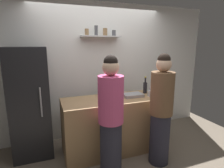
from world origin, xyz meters
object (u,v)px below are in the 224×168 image
baking_pan (133,95)px  water_bottle_plastic (101,89)px  utensil_holder (151,93)px  person_pink_top (111,119)px  wine_bottle_dark_glass (145,87)px  wine_bottle_pale_glass (104,92)px  person_brown_jacket (161,111)px  wine_bottle_amber_glass (117,91)px  refrigerator (31,103)px  wine_bottle_green_glass (108,89)px

baking_pan → water_bottle_plastic: (-0.48, 0.27, 0.09)m
utensil_holder → person_pink_top: (-0.93, -0.50, -0.14)m
utensil_holder → water_bottle_plastic: water_bottle_plastic is taller
baking_pan → wine_bottle_dark_glass: 0.35m
wine_bottle_dark_glass → wine_bottle_pale_glass: 0.85m
wine_bottle_dark_glass → utensil_holder: bearing=-93.2°
utensil_holder → person_pink_top: size_ratio=0.12×
utensil_holder → person_brown_jacket: 0.53m
utensil_holder → wine_bottle_amber_glass: bearing=163.3°
refrigerator → utensil_holder: refrigerator is taller
refrigerator → water_bottle_plastic: refrigerator is taller
wine_bottle_amber_glass → water_bottle_plastic: (-0.23, 0.20, 0.01)m
person_pink_top → refrigerator: bearing=-41.5°
wine_bottle_amber_glass → person_brown_jacket: bearing=-56.6°
refrigerator → wine_bottle_dark_glass: (1.97, -0.23, 0.15)m
wine_bottle_green_glass → baking_pan: bearing=-37.7°
person_pink_top → wine_bottle_green_glass: bearing=-105.6°
wine_bottle_dark_glass → wine_bottle_amber_glass: bearing=-174.8°
person_pink_top → utensil_holder: bearing=-150.8°
refrigerator → baking_pan: refrigerator is taller
utensil_holder → wine_bottle_green_glass: bearing=150.3°
refrigerator → utensil_holder: 2.01m
refrigerator → wine_bottle_pale_glass: refrigerator is taller
refrigerator → person_brown_jacket: 2.06m
wine_bottle_amber_glass → utensil_holder: bearing=-16.7°
refrigerator → wine_bottle_amber_glass: bearing=-11.4°
wine_bottle_dark_glass → person_brown_jacket: person_brown_jacket is taller
utensil_holder → water_bottle_plastic: 0.87m
wine_bottle_dark_glass → wine_bottle_pale_glass: (-0.84, -0.12, 0.01)m
person_brown_jacket → utensil_holder: bearing=167.1°
wine_bottle_pale_glass → person_brown_jacket: (0.70, -0.59, -0.21)m
wine_bottle_amber_glass → person_brown_jacket: 0.81m
baking_pan → wine_bottle_amber_glass: (-0.26, 0.07, 0.08)m
baking_pan → wine_bottle_pale_glass: bearing=-179.7°
refrigerator → person_brown_jacket: bearing=-27.2°
wine_bottle_green_glass → person_pink_top: 0.94m
refrigerator → utensil_holder: size_ratio=8.83×
refrigerator → wine_bottle_dark_glass: bearing=-6.7°
refrigerator → baking_pan: size_ratio=5.25×
wine_bottle_pale_glass → water_bottle_plastic: (0.04, 0.28, -0.01)m
refrigerator → person_brown_jacket: refrigerator is taller
baking_pan → wine_bottle_amber_glass: wine_bottle_amber_glass is taller
wine_bottle_amber_glass → person_pink_top: bearing=-118.8°
water_bottle_plastic → baking_pan: bearing=-29.4°
baking_pan → wine_bottle_pale_glass: (-0.52, -0.00, 0.10)m
utensil_holder → wine_bottle_amber_glass: (-0.56, 0.17, 0.05)m
baking_pan → utensil_holder: (0.30, -0.10, 0.03)m
wine_bottle_green_glass → person_brown_jacket: person_brown_jacket is taller
baking_pan → water_bottle_plastic: size_ratio=1.35×
wine_bottle_pale_glass → person_pink_top: person_pink_top is taller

